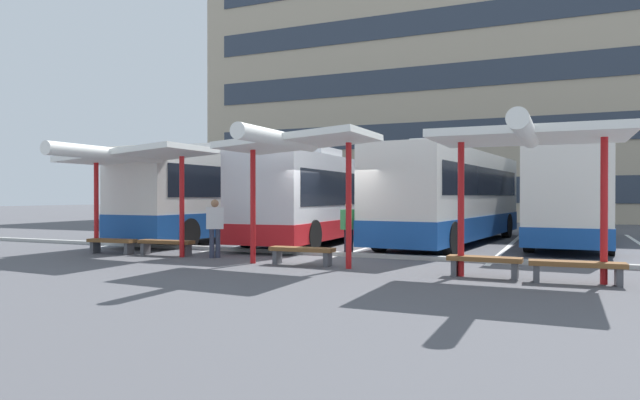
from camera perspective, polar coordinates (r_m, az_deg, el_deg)
ground_plane at (r=16.43m, az=1.64°, el=-5.70°), size 160.00×160.00×0.00m
terminal_building at (r=46.12m, az=15.92°, el=10.40°), size 41.79×12.73×22.24m
coach_bus_0 at (r=23.68m, az=-8.53°, el=0.34°), size 2.83×12.29×3.72m
coach_bus_1 at (r=22.10m, az=0.82°, el=0.10°), size 2.88×12.06×3.50m
coach_bus_2 at (r=21.15m, az=13.27°, el=0.27°), size 3.64×11.58×3.66m
coach_bus_3 at (r=22.92m, az=24.20°, el=0.30°), size 2.92×12.06×3.64m
lane_stripe_0 at (r=26.15m, az=-10.73°, el=-3.41°), size 0.16×14.00×0.01m
lane_stripe_1 at (r=24.00m, az=-2.19°, el=-3.75°), size 0.16×14.00×0.01m
lane_stripe_2 at (r=22.47m, az=7.77°, el=-4.04°), size 0.16×14.00×0.01m
lane_stripe_3 at (r=21.70m, az=18.80°, el=-4.22°), size 0.16×14.00×0.01m
waiting_shelter_0 at (r=17.41m, az=-18.57°, el=4.12°), size 4.23×4.49×3.19m
bench_0 at (r=18.16m, az=-20.32°, el=-4.09°), size 1.56×0.55×0.45m
bench_1 at (r=17.18m, az=-15.33°, el=-4.32°), size 1.76×0.54×0.45m
waiting_shelter_1 at (r=13.91m, az=-2.59°, el=5.62°), size 3.66×4.10×3.32m
bench_2 at (r=14.30m, az=-1.84°, el=-5.26°), size 1.70×0.48×0.45m
waiting_shelter_2 at (r=12.27m, az=20.36°, el=5.85°), size 3.79×4.67×3.15m
bench_3 at (r=12.65m, az=16.30°, el=-6.05°), size 1.56×0.46×0.45m
bench_4 at (r=12.37m, az=24.54°, el=-6.19°), size 1.82×0.52×0.45m
platform_kerb at (r=16.47m, az=1.71°, el=-5.48°), size 44.00×0.24×0.12m
waiting_passenger_0 at (r=16.40m, az=2.92°, el=-2.58°), size 0.43×0.50×1.57m
waiting_passenger_1 at (r=16.19m, az=-10.60°, el=-2.42°), size 0.51×0.46×1.65m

